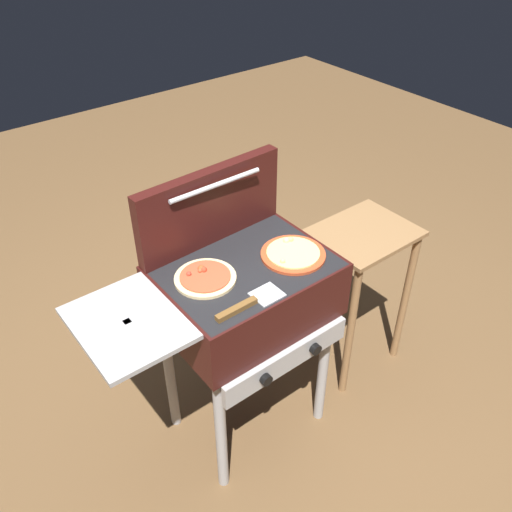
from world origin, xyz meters
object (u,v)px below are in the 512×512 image
object	(u,v)px
grill	(243,297)
pizza_pepperoni	(205,277)
pizza_cheese	(293,254)
prep_table	(359,271)
spatula	(249,303)

from	to	relation	value
grill	pizza_pepperoni	bearing A→B (deg)	169.35
pizza_pepperoni	pizza_cheese	distance (m)	0.35
grill	pizza_cheese	bearing A→B (deg)	-16.82
prep_table	pizza_cheese	bearing A→B (deg)	-172.66
pizza_pepperoni	spatula	distance (m)	0.21
prep_table	pizza_pepperoni	bearing A→B (deg)	178.38
pizza_cheese	prep_table	distance (m)	0.60
pizza_pepperoni	pizza_cheese	size ratio (longest dim) A/B	0.90
grill	prep_table	size ratio (longest dim) A/B	1.24
grill	pizza_pepperoni	world-z (taller)	pizza_pepperoni
spatula	pizza_pepperoni	bearing A→B (deg)	101.63
pizza_pepperoni	spatula	bearing A→B (deg)	-78.37
pizza_cheese	prep_table	bearing A→B (deg)	7.34
pizza_cheese	spatula	size ratio (longest dim) A/B	0.94
spatula	prep_table	world-z (taller)	spatula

